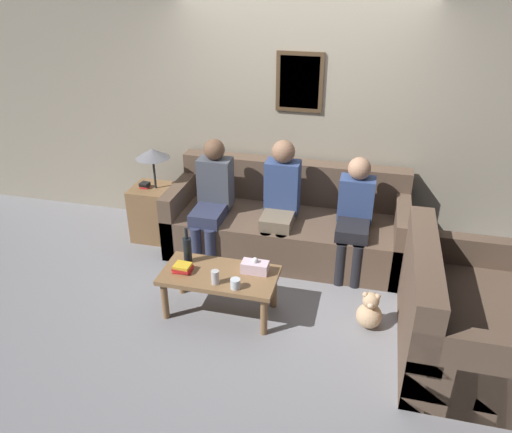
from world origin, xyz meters
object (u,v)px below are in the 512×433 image
at_px(person_right, 355,212).
at_px(teddy_bear, 369,312).
at_px(drinking_glass, 235,284).
at_px(couch_side, 458,319).
at_px(wine_bottle, 187,249).
at_px(person_left, 212,195).
at_px(person_middle, 280,198).
at_px(coffee_table, 220,279).
at_px(couch_main, 287,224).

bearing_deg(person_right, teddy_bear, -75.55).
bearing_deg(drinking_glass, couch_side, 5.07).
height_order(wine_bottle, person_left, person_left).
distance_m(wine_bottle, person_right, 1.65).
distance_m(wine_bottle, person_middle, 1.13).
xyz_separation_m(coffee_table, drinking_glass, (0.19, -0.17, 0.11)).
relative_size(wine_bottle, teddy_bear, 0.98).
relative_size(couch_main, drinking_glass, 28.07).
bearing_deg(drinking_glass, person_right, 53.82).
xyz_separation_m(couch_main, coffee_table, (-0.37, -1.19, 0.04)).
bearing_deg(drinking_glass, coffee_table, 138.24).
bearing_deg(person_left, wine_bottle, -86.34).
bearing_deg(couch_side, person_right, 41.31).
distance_m(couch_main, person_middle, 0.42).
distance_m(couch_main, teddy_bear, 1.42).
xyz_separation_m(drinking_glass, person_left, (-0.58, 1.16, 0.21)).
bearing_deg(teddy_bear, coffee_table, -174.86).
relative_size(person_right, teddy_bear, 3.32).
bearing_deg(couch_main, wine_bottle, -122.79).
height_order(couch_main, couch_side, same).
bearing_deg(couch_side, couch_main, 52.81).
bearing_deg(teddy_bear, person_right, 104.45).
bearing_deg(person_right, wine_bottle, -147.06).
bearing_deg(couch_main, teddy_bear, -49.44).
xyz_separation_m(couch_main, person_right, (0.69, -0.18, 0.32)).
relative_size(coffee_table, teddy_bear, 2.90).
height_order(couch_side, person_left, person_left).
height_order(person_left, person_middle, person_middle).
relative_size(couch_main, person_middle, 1.94).
relative_size(drinking_glass, person_right, 0.08).
relative_size(couch_side, teddy_bear, 4.20).
xyz_separation_m(couch_side, person_left, (-2.34, 1.00, 0.35)).
bearing_deg(couch_main, couch_side, -37.19).
xyz_separation_m(couch_main, wine_bottle, (-0.69, -1.08, 0.23)).
bearing_deg(person_left, couch_side, -23.19).
bearing_deg(teddy_bear, wine_bottle, -179.85).
distance_m(couch_side, teddy_bear, 0.70).
bearing_deg(person_left, couch_main, 15.20).
xyz_separation_m(person_left, person_right, (1.44, 0.02, -0.03)).
height_order(coffee_table, drinking_glass, drinking_glass).
relative_size(couch_side, wine_bottle, 4.29).
relative_size(person_left, teddy_bear, 3.52).
relative_size(coffee_table, drinking_glass, 11.52).
bearing_deg(person_right, drinking_glass, -126.18).
relative_size(wine_bottle, person_left, 0.28).
bearing_deg(person_left, teddy_bear, -27.52).
bearing_deg(person_left, coffee_table, -68.84).
height_order(couch_main, person_left, person_left).
height_order(coffee_table, wine_bottle, wine_bottle).
xyz_separation_m(couch_side, teddy_bear, (-0.67, 0.13, -0.16)).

